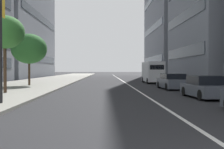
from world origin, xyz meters
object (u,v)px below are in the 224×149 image
Objects in this scene: delivery_van_ahead at (153,72)px; street_tree_by_lamp_post at (5,32)px; car_approaching_light at (206,88)px; street_tree_far_plaza at (29,49)px; car_far_down_avenue at (172,82)px.

street_tree_by_lamp_post is (-16.36, 13.08, 2.85)m from delivery_van_ahead.
street_tree_far_plaza is at bearing 47.31° from car_approaching_light.
street_tree_far_plaza is at bearing 115.52° from delivery_van_ahead.
street_tree_by_lamp_post is (2.48, 13.06, 3.66)m from car_approaching_light.
delivery_van_ahead is at bearing -62.94° from street_tree_far_plaza.
delivery_van_ahead is at bearing -2.83° from car_far_down_avenue.
car_far_down_avenue is 0.86× the size of street_tree_by_lamp_post.
street_tree_by_lamp_post is at bearing 76.72° from car_approaching_light.
car_far_down_avenue reaches higher than car_approaching_light.
car_approaching_light is 0.84× the size of delivery_van_ahead.
street_tree_far_plaza is (11.73, 13.90, 3.22)m from car_approaching_light.
car_approaching_light is 0.80× the size of street_tree_by_lamp_post.
delivery_van_ahead reaches higher than car_far_down_avenue.
car_far_down_avenue is 14.67m from street_tree_far_plaza.
car_approaching_light is 0.93× the size of car_far_down_avenue.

